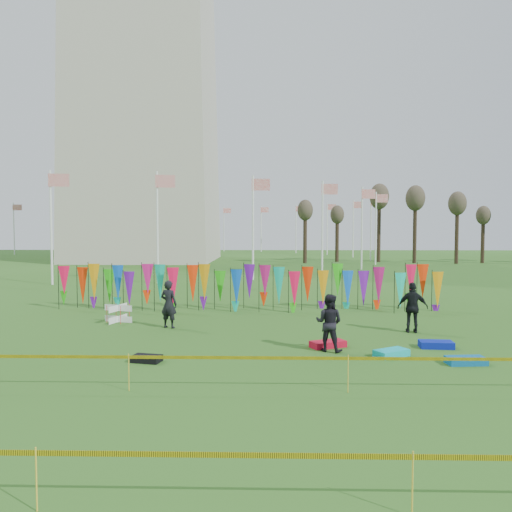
{
  "coord_description": "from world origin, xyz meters",
  "views": [
    {
      "loc": [
        1.13,
        -14.5,
        3.86
      ],
      "look_at": [
        0.65,
        6.0,
        2.78
      ],
      "focal_mm": 35.0,
      "sensor_mm": 36.0,
      "label": 1
    }
  ],
  "objects_px": {
    "kite_bag_black": "(147,359)",
    "kite_bag_teal": "(466,361)",
    "kite_bag_red": "(328,344)",
    "person_left": "(169,304)",
    "person_right": "(413,308)",
    "box_kite": "(118,313)",
    "person_mid": "(329,323)",
    "kite_bag_blue": "(436,344)",
    "kite_bag_turquoise": "(391,353)"
  },
  "relations": [
    {
      "from": "kite_bag_black",
      "to": "kite_bag_teal",
      "type": "bearing_deg",
      "value": -0.22
    },
    {
      "from": "kite_bag_red",
      "to": "kite_bag_teal",
      "type": "relative_size",
      "value": 1.05
    },
    {
      "from": "person_left",
      "to": "person_right",
      "type": "bearing_deg",
      "value": -165.48
    },
    {
      "from": "box_kite",
      "to": "kite_bag_red",
      "type": "xyz_separation_m",
      "value": [
        8.21,
        -4.22,
        -0.27
      ]
    },
    {
      "from": "person_mid",
      "to": "kite_bag_blue",
      "type": "distance_m",
      "value": 3.69
    },
    {
      "from": "box_kite",
      "to": "kite_bag_black",
      "type": "relative_size",
      "value": 0.9
    },
    {
      "from": "person_mid",
      "to": "kite_bag_blue",
      "type": "height_order",
      "value": "person_mid"
    },
    {
      "from": "person_left",
      "to": "person_mid",
      "type": "xyz_separation_m",
      "value": [
        5.83,
        -3.61,
        -0.03
      ]
    },
    {
      "from": "person_mid",
      "to": "person_left",
      "type": "bearing_deg",
      "value": -8.41
    },
    {
      "from": "kite_bag_teal",
      "to": "person_right",
      "type": "bearing_deg",
      "value": 93.31
    },
    {
      "from": "person_right",
      "to": "kite_bag_turquoise",
      "type": "height_order",
      "value": "person_right"
    },
    {
      "from": "person_left",
      "to": "kite_bag_turquoise",
      "type": "relative_size",
      "value": 1.78
    },
    {
      "from": "person_right",
      "to": "kite_bag_black",
      "type": "xyz_separation_m",
      "value": [
        -8.97,
        -4.38,
        -0.85
      ]
    },
    {
      "from": "person_mid",
      "to": "kite_bag_black",
      "type": "xyz_separation_m",
      "value": [
        -5.48,
        -1.43,
        -0.82
      ]
    },
    {
      "from": "person_mid",
      "to": "person_right",
      "type": "distance_m",
      "value": 4.57
    },
    {
      "from": "box_kite",
      "to": "person_right",
      "type": "bearing_deg",
      "value": -8.7
    },
    {
      "from": "box_kite",
      "to": "person_mid",
      "type": "xyz_separation_m",
      "value": [
        8.18,
        -4.74,
        0.54
      ]
    },
    {
      "from": "kite_bag_red",
      "to": "kite_bag_teal",
      "type": "bearing_deg",
      "value": -28.12
    },
    {
      "from": "kite_bag_teal",
      "to": "person_mid",
      "type": "bearing_deg",
      "value": 158.64
    },
    {
      "from": "person_left",
      "to": "box_kite",
      "type": "bearing_deg",
      "value": -7.01
    },
    {
      "from": "person_right",
      "to": "kite_bag_blue",
      "type": "relative_size",
      "value": 1.79
    },
    {
      "from": "person_right",
      "to": "kite_bag_teal",
      "type": "relative_size",
      "value": 1.73
    },
    {
      "from": "kite_bag_blue",
      "to": "kite_bag_red",
      "type": "xyz_separation_m",
      "value": [
        -3.53,
        0.0,
        -0.01
      ]
    },
    {
      "from": "person_left",
      "to": "kite_bag_teal",
      "type": "xyz_separation_m",
      "value": [
        9.58,
        -5.08,
        -0.84
      ]
    },
    {
      "from": "box_kite",
      "to": "kite_bag_blue",
      "type": "xyz_separation_m",
      "value": [
        11.74,
        -4.22,
        -0.26
      ]
    },
    {
      "from": "person_mid",
      "to": "kite_bag_teal",
      "type": "height_order",
      "value": "person_mid"
    },
    {
      "from": "kite_bag_turquoise",
      "to": "kite_bag_teal",
      "type": "relative_size",
      "value": 0.97
    },
    {
      "from": "kite_bag_black",
      "to": "kite_bag_teal",
      "type": "relative_size",
      "value": 0.76
    },
    {
      "from": "person_right",
      "to": "kite_bag_red",
      "type": "bearing_deg",
      "value": 45.03
    },
    {
      "from": "kite_bag_turquoise",
      "to": "person_mid",
      "type": "bearing_deg",
      "value": 160.98
    },
    {
      "from": "kite_bag_black",
      "to": "kite_bag_blue",
      "type": "bearing_deg",
      "value": 12.16
    },
    {
      "from": "kite_bag_red",
      "to": "kite_bag_black",
      "type": "height_order",
      "value": "kite_bag_red"
    },
    {
      "from": "person_right",
      "to": "kite_bag_red",
      "type": "height_order",
      "value": "person_right"
    },
    {
      "from": "box_kite",
      "to": "person_left",
      "type": "xyz_separation_m",
      "value": [
        2.34,
        -1.12,
        0.57
      ]
    },
    {
      "from": "kite_bag_turquoise",
      "to": "person_right",
      "type": "bearing_deg",
      "value": 65.02
    },
    {
      "from": "kite_bag_black",
      "to": "kite_bag_teal",
      "type": "xyz_separation_m",
      "value": [
        9.23,
        -0.04,
        0.01
      ]
    },
    {
      "from": "person_left",
      "to": "kite_bag_turquoise",
      "type": "bearing_deg",
      "value": 169.59
    },
    {
      "from": "person_left",
      "to": "kite_bag_red",
      "type": "bearing_deg",
      "value": 170.77
    },
    {
      "from": "person_right",
      "to": "kite_bag_teal",
      "type": "distance_m",
      "value": 4.5
    },
    {
      "from": "box_kite",
      "to": "person_left",
      "type": "distance_m",
      "value": 2.66
    },
    {
      "from": "kite_bag_red",
      "to": "person_left",
      "type": "bearing_deg",
      "value": 152.19
    },
    {
      "from": "kite_bag_black",
      "to": "person_mid",
      "type": "bearing_deg",
      "value": 14.62
    },
    {
      "from": "person_left",
      "to": "kite_bag_blue",
      "type": "xyz_separation_m",
      "value": [
        9.4,
        -3.1,
        -0.83
      ]
    },
    {
      "from": "kite_bag_turquoise",
      "to": "kite_bag_black",
      "type": "height_order",
      "value": "kite_bag_turquoise"
    },
    {
      "from": "box_kite",
      "to": "kite_bag_teal",
      "type": "height_order",
      "value": "box_kite"
    },
    {
      "from": "kite_bag_blue",
      "to": "kite_bag_teal",
      "type": "distance_m",
      "value": 1.99
    },
    {
      "from": "person_mid",
      "to": "box_kite",
      "type": "bearing_deg",
      "value": -6.71
    },
    {
      "from": "kite_bag_blue",
      "to": "kite_bag_black",
      "type": "height_order",
      "value": "kite_bag_blue"
    },
    {
      "from": "box_kite",
      "to": "person_left",
      "type": "bearing_deg",
      "value": -25.59
    },
    {
      "from": "kite_bag_turquoise",
      "to": "kite_bag_red",
      "type": "relative_size",
      "value": 0.92
    }
  ]
}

